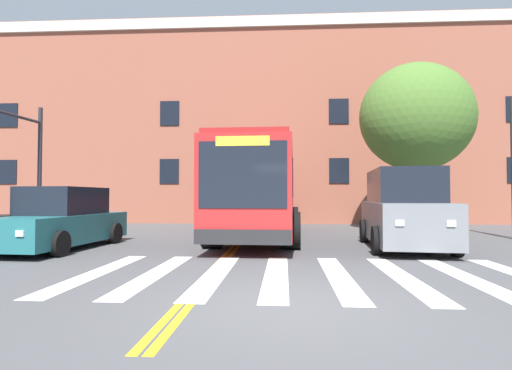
# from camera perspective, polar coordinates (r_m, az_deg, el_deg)

# --- Properties ---
(ground_plane) EXTENTS (120.00, 120.00, 0.00)m
(ground_plane) POSITION_cam_1_polar(r_m,az_deg,el_deg) (5.79, 4.80, -16.83)
(ground_plane) COLOR #4C4C4F
(crosswalk) EXTENTS (10.00, 4.48, 0.01)m
(crosswalk) POSITION_cam_1_polar(r_m,az_deg,el_deg) (7.97, 11.67, -12.58)
(crosswalk) COLOR white
(crosswalk) RESTS_ON ground
(lane_line_yellow_inner) EXTENTS (0.12, 36.00, 0.01)m
(lane_line_yellow_inner) POSITION_cam_1_polar(r_m,az_deg,el_deg) (21.84, -0.38, -5.66)
(lane_line_yellow_inner) COLOR gold
(lane_line_yellow_inner) RESTS_ON ground
(lane_line_yellow_outer) EXTENTS (0.12, 36.00, 0.01)m
(lane_line_yellow_outer) POSITION_cam_1_polar(r_m,az_deg,el_deg) (21.83, 0.04, -5.66)
(lane_line_yellow_outer) COLOR gold
(lane_line_yellow_outer) RESTS_ON ground
(city_bus) EXTENTS (3.10, 10.78, 3.25)m
(city_bus) POSITION_cam_1_polar(r_m,az_deg,el_deg) (14.93, 0.65, -0.76)
(city_bus) COLOR #B22323
(city_bus) RESTS_ON ground
(car_teal_near_lane) EXTENTS (2.32, 4.90, 1.80)m
(car_teal_near_lane) POSITION_cam_1_polar(r_m,az_deg,el_deg) (13.02, -26.02, -4.62)
(car_teal_near_lane) COLOR #236B70
(car_teal_near_lane) RESTS_ON ground
(car_grey_far_lane) EXTENTS (2.52, 4.91, 2.32)m
(car_grey_far_lane) POSITION_cam_1_polar(r_m,az_deg,el_deg) (12.50, 20.33, -3.51)
(car_grey_far_lane) COLOR slate
(car_grey_far_lane) RESTS_ON ground
(car_white_behind_bus) EXTENTS (2.47, 4.87, 2.29)m
(car_white_behind_bus) POSITION_cam_1_polar(r_m,az_deg,el_deg) (23.05, -0.60, -2.76)
(car_white_behind_bus) COLOR white
(car_white_behind_bus) RESTS_ON ground
(traffic_light_far_corner) EXTENTS (0.52, 3.46, 5.00)m
(traffic_light_far_corner) POSITION_cam_1_polar(r_m,az_deg,el_deg) (16.60, -31.47, 4.65)
(traffic_light_far_corner) COLOR #28282D
(traffic_light_far_corner) RESTS_ON ground
(street_tree_curbside_large) EXTENTS (5.85, 5.40, 7.29)m
(street_tree_curbside_large) POSITION_cam_1_polar(r_m,az_deg,el_deg) (18.85, 21.96, 8.91)
(street_tree_curbside_large) COLOR brown
(street_tree_curbside_large) RESTS_ON ground
(building_facade) EXTENTS (35.87, 8.55, 11.86)m
(building_facade) POSITION_cam_1_polar(r_m,az_deg,el_deg) (26.93, 0.18, 7.75)
(building_facade) COLOR #9E5642
(building_facade) RESTS_ON ground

